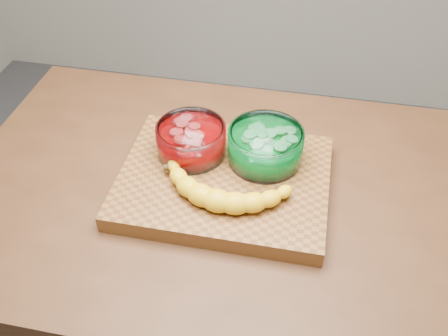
# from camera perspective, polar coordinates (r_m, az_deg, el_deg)

# --- Properties ---
(counter) EXTENTS (1.20, 0.80, 0.90)m
(counter) POSITION_cam_1_polar(r_m,az_deg,el_deg) (1.46, 0.00, -14.83)
(counter) COLOR #472815
(counter) RESTS_ON ground
(cutting_board) EXTENTS (0.45, 0.35, 0.04)m
(cutting_board) POSITION_cam_1_polar(r_m,az_deg,el_deg) (1.09, 0.00, -1.54)
(cutting_board) COLOR brown
(cutting_board) RESTS_ON counter
(bowl_red) EXTENTS (0.15, 0.15, 0.07)m
(bowl_red) POSITION_cam_1_polar(r_m,az_deg,el_deg) (1.11, -3.76, 3.17)
(bowl_red) COLOR white
(bowl_red) RESTS_ON cutting_board
(bowl_green) EXTENTS (0.16, 0.16, 0.08)m
(bowl_green) POSITION_cam_1_polar(r_m,az_deg,el_deg) (1.09, 4.74, 2.48)
(bowl_green) COLOR white
(bowl_green) RESTS_ON cutting_board
(banana) EXTENTS (0.31, 0.15, 0.04)m
(banana) POSITION_cam_1_polar(r_m,az_deg,el_deg) (1.02, 0.13, -2.20)
(banana) COLOR yellow
(banana) RESTS_ON cutting_board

